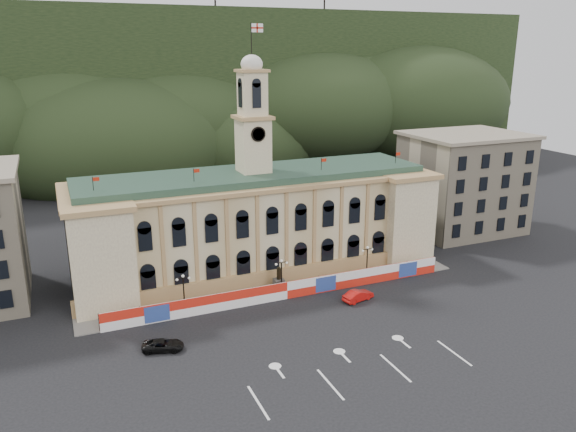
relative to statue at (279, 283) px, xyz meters
name	(u,v)px	position (x,y,z in m)	size (l,w,h in m)	color
ground	(337,349)	(0.00, -18.00, -1.19)	(260.00, 260.00, 0.00)	black
lane_markings	(359,371)	(0.00, -23.00, -1.18)	(26.00, 10.00, 0.02)	white
hill_ridge	(147,98)	(0.03, 103.99, 18.30)	(230.00, 80.00, 64.00)	black
city_hall	(255,221)	(0.00, 9.63, 6.66)	(56.20, 17.60, 37.10)	beige
side_building_right	(463,182)	(43.00, 12.93, 8.14)	(21.00, 17.00, 18.60)	#BBAB90
hoarding_fence	(287,290)	(0.06, -2.93, 0.06)	(50.00, 0.44, 2.50)	red
pavement	(280,291)	(0.00, -0.25, -1.11)	(56.00, 5.50, 0.16)	slate
statue	(279,283)	(0.00, 0.00, 0.00)	(1.40, 1.40, 3.72)	#595651
lamp_left	(184,289)	(-14.00, -1.00, 1.89)	(1.96, 0.44, 5.15)	black
lamp_center	(281,273)	(0.00, -1.00, 1.89)	(1.96, 0.44, 5.15)	black
lamp_right	(367,259)	(14.00, -1.00, 1.89)	(1.96, 0.44, 5.15)	black
red_sedan	(358,295)	(8.84, -7.42, -0.42)	(4.89, 2.68, 1.53)	red
black_suv	(163,345)	(-18.69, -10.26, -0.53)	(5.19, 3.49, 1.32)	black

